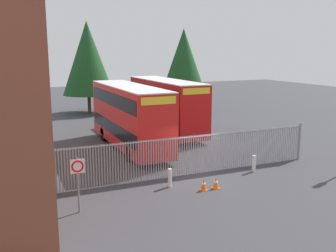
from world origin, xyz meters
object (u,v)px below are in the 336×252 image
(bollard_center_front, at_px, (254,163))
(speed_limit_sign_post, at_px, (78,173))
(bollard_near_left, at_px, (170,178))
(traffic_cone_by_gate, at_px, (216,183))
(double_decker_bus_near_gate, at_px, (129,114))
(traffic_cone_mid_forecourt, at_px, (204,185))
(double_decker_bus_behind_fence_left, at_px, (166,104))

(bollard_center_front, height_order, speed_limit_sign_post, speed_limit_sign_post)
(bollard_center_front, bearing_deg, bollard_near_left, -176.07)
(traffic_cone_by_gate, bearing_deg, double_decker_bus_near_gate, 97.98)
(traffic_cone_mid_forecourt, bearing_deg, bollard_center_front, 20.30)
(double_decker_bus_near_gate, distance_m, double_decker_bus_behind_fence_left, 5.88)
(bollard_center_front, distance_m, traffic_cone_by_gate, 3.73)
(double_decker_bus_behind_fence_left, distance_m, speed_limit_sign_post, 16.83)
(bollard_near_left, xyz_separation_m, traffic_cone_by_gate, (1.99, -1.16, -0.19))
(bollard_near_left, relative_size, bollard_center_front, 1.00)
(bollard_near_left, bearing_deg, speed_limit_sign_post, -164.40)
(double_decker_bus_behind_fence_left, height_order, bollard_near_left, double_decker_bus_behind_fence_left)
(bollard_near_left, xyz_separation_m, speed_limit_sign_post, (-4.81, -1.34, 1.30))
(double_decker_bus_behind_fence_left, relative_size, bollard_center_front, 11.38)
(bollard_near_left, height_order, speed_limit_sign_post, speed_limit_sign_post)
(speed_limit_sign_post, bearing_deg, bollard_center_front, 9.53)
(traffic_cone_by_gate, bearing_deg, bollard_center_front, 24.18)
(bollard_near_left, bearing_deg, traffic_cone_by_gate, -30.17)
(double_decker_bus_behind_fence_left, xyz_separation_m, speed_limit_sign_post, (-9.91, -13.59, -0.65))
(double_decker_bus_near_gate, bearing_deg, traffic_cone_mid_forecourt, -86.06)
(bollard_near_left, bearing_deg, double_decker_bus_near_gate, 85.58)
(bollard_center_front, relative_size, speed_limit_sign_post, 0.40)
(traffic_cone_mid_forecourt, relative_size, speed_limit_sign_post, 0.25)
(traffic_cone_by_gate, distance_m, speed_limit_sign_post, 6.96)
(double_decker_bus_near_gate, relative_size, traffic_cone_mid_forecourt, 18.32)
(bollard_center_front, distance_m, speed_limit_sign_post, 10.42)
(double_decker_bus_behind_fence_left, relative_size, bollard_near_left, 11.38)
(double_decker_bus_near_gate, xyz_separation_m, speed_limit_sign_post, (-5.46, -9.75, -0.65))
(double_decker_bus_behind_fence_left, distance_m, bollard_center_front, 12.04)
(bollard_near_left, relative_size, traffic_cone_mid_forecourt, 1.61)
(double_decker_bus_near_gate, height_order, bollard_center_front, double_decker_bus_near_gate)
(traffic_cone_by_gate, height_order, traffic_cone_mid_forecourt, same)
(bollard_center_front, bearing_deg, double_decker_bus_near_gate, 120.55)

